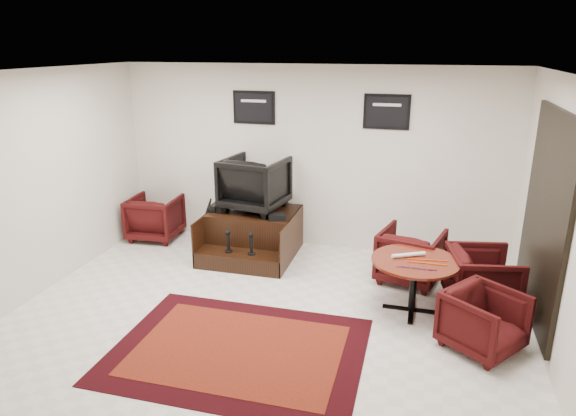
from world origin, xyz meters
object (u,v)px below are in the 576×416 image
Objects in this scene: table_chair_back at (411,253)px; table_chair_window at (483,276)px; shine_chair at (255,181)px; table_chair_corner at (484,318)px; meeting_table at (415,266)px; armchair_side at (155,215)px; shine_podium at (253,234)px.

table_chair_back is 1.00m from table_chair_window.
shine_chair is 1.12× the size of table_chair_back.
table_chair_window is at bearing 33.65° from table_chair_corner.
table_chair_back is at bearing 94.38° from meeting_table.
armchair_side is at bearing 7.22° from table_chair_back.
shine_podium is 1.71× the size of armchair_side.
shine_podium is at bearing 153.75° from meeting_table.
armchair_side is 4.15m from table_chair_back.
armchair_side is at bearing 105.04° from table_chair_corner.
meeting_table is 1.00m from table_chair_corner.
shine_podium is 0.82m from shine_chair.
table_chair_corner is (0.80, -1.49, -0.04)m from table_chair_back.
armchair_side is at bearing 173.25° from shine_podium.
shine_chair reaches higher than table_chair_window.
table_chair_window is (0.81, 0.35, -0.19)m from meeting_table.
table_chair_corner is at bearing 165.19° from table_chair_window.
table_chair_back is (2.35, -0.35, 0.09)m from shine_podium.
armchair_side is at bearing 67.24° from table_chair_window.
meeting_table is 0.90m from table_chair_window.
shine_chair is 3.80m from table_chair_corner.
armchair_side reaches higher than shine_podium.
meeting_table is at bearing 86.45° from table_chair_corner.
table_chair_corner is at bearing -30.21° from shine_podium.
meeting_table is 1.28× the size of table_chair_back.
table_chair_corner is at bearing 157.04° from shine_chair.
table_chair_back is (2.35, -0.49, -0.72)m from shine_chair.
table_chair_window is at bearing -14.69° from shine_podium.
shine_chair reaches higher than meeting_table.
shine_podium is at bearing 6.49° from table_chair_back.
meeting_table is at bearing 109.32° from table_chair_back.
table_chair_back reaches higher than armchair_side.
shine_chair is at bearing 174.04° from armchair_side.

